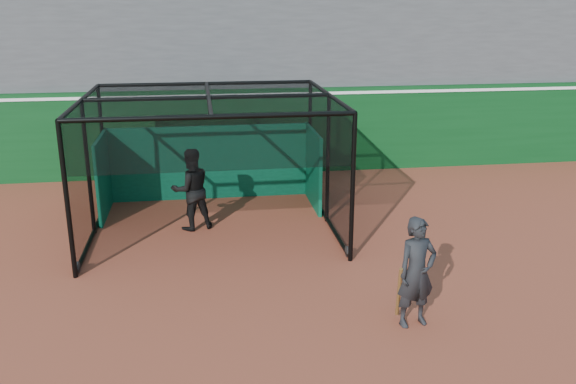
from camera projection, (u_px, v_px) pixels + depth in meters
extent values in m
plane|color=brown|center=(238.00, 311.00, 10.08)|extent=(120.00, 120.00, 0.00)
cube|color=#0B3D16|center=(217.00, 132.00, 17.72)|extent=(50.00, 0.45, 2.50)
cube|color=white|center=(216.00, 94.00, 17.39)|extent=(50.00, 0.50, 0.08)
cube|color=#4C4C4F|center=(211.00, 32.00, 20.59)|extent=(50.00, 7.85, 7.75)
cube|color=#085336|center=(210.00, 162.00, 15.59)|extent=(5.12, 0.10, 1.90)
cylinder|color=black|center=(77.00, 267.00, 11.48)|extent=(0.08, 0.22, 0.22)
cylinder|color=black|center=(348.00, 251.00, 12.21)|extent=(0.08, 0.22, 0.22)
cylinder|color=black|center=(107.00, 199.00, 15.41)|extent=(0.08, 0.22, 0.22)
cylinder|color=black|center=(311.00, 190.00, 16.13)|extent=(0.08, 0.22, 0.22)
imported|color=black|center=(191.00, 189.00, 13.47)|extent=(1.07, 0.94, 1.85)
imported|color=black|center=(417.00, 272.00, 9.43)|extent=(0.73, 0.55, 1.79)
cylinder|color=#593819|center=(399.00, 292.00, 9.55)|extent=(0.15, 0.36, 0.95)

